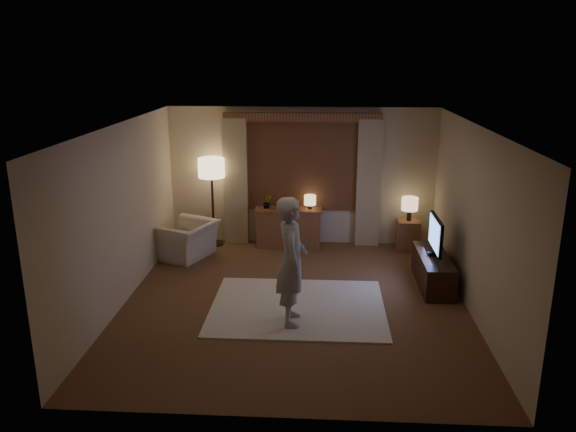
# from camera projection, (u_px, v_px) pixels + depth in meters

# --- Properties ---
(room) EXTENTS (5.04, 5.54, 2.64)m
(room) POSITION_uv_depth(u_px,v_px,m) (297.00, 206.00, 8.42)
(room) COLOR brown
(room) RESTS_ON ground
(rug) EXTENTS (2.50, 2.00, 0.02)m
(rug) POSITION_uv_depth(u_px,v_px,m) (298.00, 307.00, 8.12)
(rug) COLOR #F3E9CC
(rug) RESTS_ON floor
(sideboard) EXTENTS (1.20, 0.40, 0.70)m
(sideboard) POSITION_uv_depth(u_px,v_px,m) (289.00, 228.00, 10.62)
(sideboard) COLOR brown
(sideboard) RESTS_ON floor
(picture_frame) EXTENTS (0.16, 0.02, 0.20)m
(picture_frame) POSITION_uv_depth(u_px,v_px,m) (289.00, 205.00, 10.49)
(picture_frame) COLOR brown
(picture_frame) RESTS_ON sideboard
(plant) EXTENTS (0.17, 0.13, 0.30)m
(plant) POSITION_uv_depth(u_px,v_px,m) (267.00, 202.00, 10.50)
(plant) COLOR #999999
(plant) RESTS_ON sideboard
(table_lamp_sideboard) EXTENTS (0.22, 0.22, 0.30)m
(table_lamp_sideboard) POSITION_uv_depth(u_px,v_px,m) (310.00, 201.00, 10.44)
(table_lamp_sideboard) COLOR black
(table_lamp_sideboard) RESTS_ON sideboard
(floor_lamp) EXTENTS (0.49, 0.49, 1.68)m
(floor_lamp) POSITION_uv_depth(u_px,v_px,m) (211.00, 173.00, 10.41)
(floor_lamp) COLOR black
(floor_lamp) RESTS_ON floor
(armchair) EXTENTS (1.18, 1.25, 0.64)m
(armchair) POSITION_uv_depth(u_px,v_px,m) (186.00, 240.00, 10.05)
(armchair) COLOR beige
(armchair) RESTS_ON floor
(side_table) EXTENTS (0.40, 0.40, 0.56)m
(side_table) POSITION_uv_depth(u_px,v_px,m) (408.00, 235.00, 10.46)
(side_table) COLOR brown
(side_table) RESTS_ON floor
(table_lamp_side) EXTENTS (0.30, 0.30, 0.44)m
(table_lamp_side) POSITION_uv_depth(u_px,v_px,m) (410.00, 204.00, 10.30)
(table_lamp_side) COLOR black
(table_lamp_side) RESTS_ON side_table
(tv_stand) EXTENTS (0.45, 1.40, 0.50)m
(tv_stand) POSITION_uv_depth(u_px,v_px,m) (433.00, 270.00, 8.84)
(tv_stand) COLOR black
(tv_stand) RESTS_ON floor
(tv) EXTENTS (0.21, 0.86, 0.62)m
(tv) POSITION_uv_depth(u_px,v_px,m) (436.00, 235.00, 8.67)
(tv) COLOR black
(tv) RESTS_ON tv_stand
(person) EXTENTS (0.46, 0.67, 1.76)m
(person) POSITION_uv_depth(u_px,v_px,m) (292.00, 261.00, 7.42)
(person) COLOR #B3AEA5
(person) RESTS_ON rug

